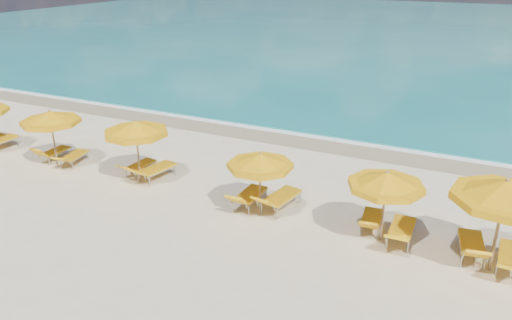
% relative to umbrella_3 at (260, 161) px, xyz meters
% --- Properties ---
extents(ground_plane, '(120.00, 120.00, 0.00)m').
position_rel_umbrella_3_xyz_m(ground_plane, '(-0.78, -0.17, -1.77)').
color(ground_plane, beige).
extents(ocean, '(120.00, 80.00, 0.30)m').
position_rel_umbrella_3_xyz_m(ocean, '(-0.78, 47.83, -1.77)').
color(ocean, '#147173').
rests_on(ocean, ground).
extents(wet_sand_band, '(120.00, 2.60, 0.01)m').
position_rel_umbrella_3_xyz_m(wet_sand_band, '(-0.78, 7.23, -1.77)').
color(wet_sand_band, tan).
rests_on(wet_sand_band, ground).
extents(foam_line, '(120.00, 1.20, 0.03)m').
position_rel_umbrella_3_xyz_m(foam_line, '(-0.78, 8.03, -1.77)').
color(foam_line, white).
rests_on(foam_line, ground).
extents(whitecap_near, '(14.00, 0.36, 0.05)m').
position_rel_umbrella_3_xyz_m(whitecap_near, '(-6.78, 16.83, -1.77)').
color(whitecap_near, white).
rests_on(whitecap_near, ground).
extents(umbrella_1, '(2.34, 2.34, 2.24)m').
position_rel_umbrella_3_xyz_m(umbrella_1, '(-8.83, 0.19, 0.14)').
color(umbrella_1, '#9C7C4E').
rests_on(umbrella_1, ground).
extents(umbrella_2, '(2.91, 2.91, 2.31)m').
position_rel_umbrella_3_xyz_m(umbrella_2, '(-5.01, 0.42, 0.20)').
color(umbrella_2, '#9C7C4E').
rests_on(umbrella_2, ground).
extents(umbrella_3, '(2.71, 2.71, 2.08)m').
position_rel_umbrella_3_xyz_m(umbrella_3, '(0.00, 0.00, 0.00)').
color(umbrella_3, '#9C7C4E').
rests_on(umbrella_3, ground).
extents(umbrella_4, '(2.17, 2.17, 2.16)m').
position_rel_umbrella_3_xyz_m(umbrella_4, '(3.79, 0.06, 0.07)').
color(umbrella_4, '#9C7C4E').
rests_on(umbrella_4, ground).
extents(umbrella_5, '(3.11, 3.11, 2.60)m').
position_rel_umbrella_3_xyz_m(umbrella_5, '(6.66, -0.21, 0.44)').
color(umbrella_5, '#9C7C4E').
rests_on(umbrella_5, ground).
extents(lounger_1_left, '(0.58, 1.60, 0.79)m').
position_rel_umbrella_3_xyz_m(lounger_1_left, '(-9.34, 0.54, -1.57)').
color(lounger_1_left, '#A5A8AD').
rests_on(lounger_1_left, ground).
extents(lounger_1_right, '(0.84, 1.76, 0.66)m').
position_rel_umbrella_3_xyz_m(lounger_1_right, '(-8.30, 0.54, -1.57)').
color(lounger_1_right, '#A5A8AD').
rests_on(lounger_1_right, ground).
extents(lounger_2_left, '(0.64, 1.66, 0.65)m').
position_rel_umbrella_3_xyz_m(lounger_2_left, '(-5.40, 0.93, -1.58)').
color(lounger_2_left, '#A5A8AD').
rests_on(lounger_2_left, ground).
extents(lounger_2_right, '(0.99, 2.01, 0.77)m').
position_rel_umbrella_3_xyz_m(lounger_2_right, '(-4.56, 0.78, -1.54)').
color(lounger_2_right, '#A5A8AD').
rests_on(lounger_2_right, ground).
extents(lounger_3_left, '(0.66, 1.88, 0.83)m').
position_rel_umbrella_3_xyz_m(lounger_3_left, '(-0.53, 0.31, -1.54)').
color(lounger_3_left, '#A5A8AD').
rests_on(lounger_3_left, ground).
extents(lounger_3_right, '(1.01, 2.11, 0.87)m').
position_rel_umbrella_3_xyz_m(lounger_3_right, '(0.46, 0.54, -1.53)').
color(lounger_3_right, '#A5A8AD').
rests_on(lounger_3_right, ground).
extents(lounger_4_left, '(0.74, 1.73, 0.76)m').
position_rel_umbrella_3_xyz_m(lounger_4_left, '(3.39, 0.52, -1.57)').
color(lounger_4_left, '#A5A8AD').
rests_on(lounger_4_left, ground).
extents(lounger_4_right, '(0.69, 1.96, 0.78)m').
position_rel_umbrella_3_xyz_m(lounger_4_right, '(4.32, 0.21, -1.54)').
color(lounger_4_right, '#A5A8AD').
rests_on(lounger_4_right, ground).
extents(lounger_5_left, '(0.91, 1.94, 0.85)m').
position_rel_umbrella_3_xyz_m(lounger_5_left, '(6.17, 0.22, -1.54)').
color(lounger_5_left, '#A5A8AD').
rests_on(lounger_5_left, ground).
extents(lounger_5_right, '(0.69, 1.94, 0.71)m').
position_rel_umbrella_3_xyz_m(lounger_5_right, '(7.11, 0.09, -1.55)').
color(lounger_5_right, '#A5A8AD').
rests_on(lounger_5_right, ground).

